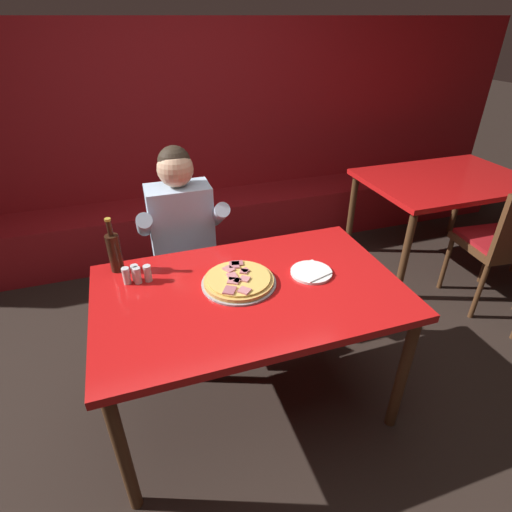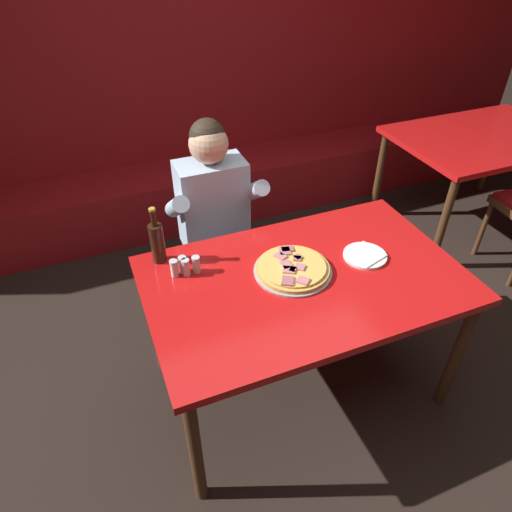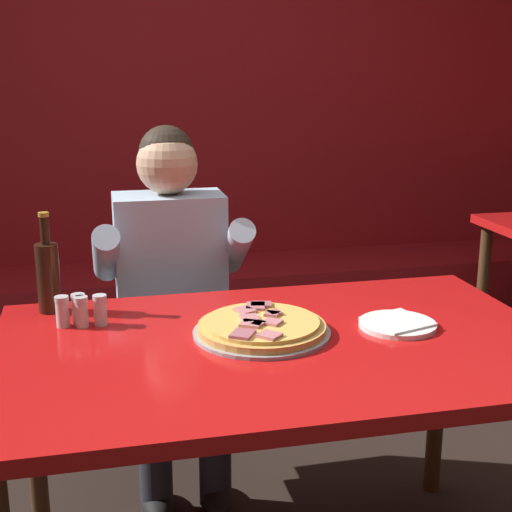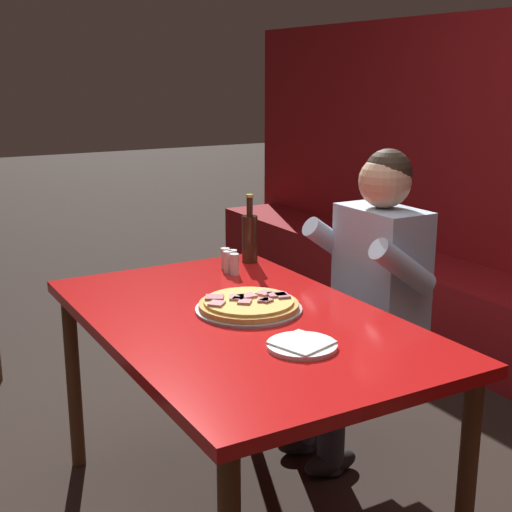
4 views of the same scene
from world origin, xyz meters
name	(u,v)px [view 2 (image 2 of 4)]	position (x,y,z in m)	size (l,w,h in m)	color
ground_plane	(296,382)	(0.00, 0.00, 0.00)	(24.00, 24.00, 0.00)	black
booth_wall_panel	(181,93)	(0.00, 2.18, 0.95)	(6.80, 0.16, 1.90)	maroon
booth_bench	(200,192)	(0.00, 1.86, 0.23)	(6.46, 0.48, 0.46)	maroon
main_dining_table	(304,290)	(0.00, 0.00, 0.70)	(1.46, 0.91, 0.78)	#4C2D19
pizza	(293,268)	(-0.04, 0.06, 0.80)	(0.37, 0.37, 0.05)	#9E9EA3
plate_white_paper	(365,255)	(0.34, 0.03, 0.79)	(0.21, 0.21, 0.02)	white
beer_bottle	(157,242)	(-0.59, 0.37, 0.89)	(0.07, 0.07, 0.29)	black
shaker_oregano	(183,265)	(-0.51, 0.24, 0.82)	(0.04, 0.04, 0.09)	silver
shaker_black_pepper	(174,269)	(-0.55, 0.23, 0.82)	(0.04, 0.04, 0.09)	silver
shaker_parmesan	(186,268)	(-0.50, 0.22, 0.82)	(0.04, 0.04, 0.09)	silver
shaker_red_pepper_flakes	(196,265)	(-0.45, 0.22, 0.82)	(0.04, 0.04, 0.09)	silver
diner_seated_blue_shirt	(218,223)	(-0.20, 0.68, 0.71)	(0.53, 0.53, 1.27)	black
background_dining_table	(483,146)	(1.97, 0.95, 0.69)	(1.31, 0.90, 0.78)	#4C2D19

